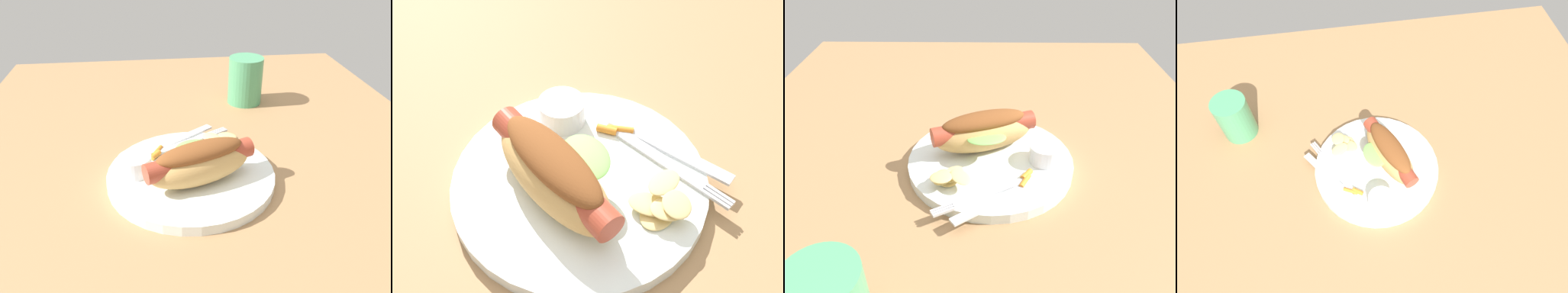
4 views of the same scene
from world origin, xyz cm
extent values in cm
cube|color=#9E754C|center=(0.00, 0.00, -0.90)|extent=(120.00, 90.00, 1.80)
cylinder|color=white|center=(-1.56, 2.62, 0.80)|extent=(25.84, 25.84, 1.60)
ellipsoid|color=tan|center=(-4.41, 1.55, 4.38)|extent=(11.20, 17.15, 5.56)
cylinder|color=#A33D28|center=(-4.41, 1.55, 5.35)|extent=(8.74, 16.87, 3.01)
ellipsoid|color=brown|center=(-4.41, 1.55, 6.71)|extent=(8.96, 14.37, 2.71)
ellipsoid|color=#7FC65B|center=(-1.19, 2.01, 5.49)|extent=(5.54, 6.76, 1.18)
cylinder|color=white|center=(-1.00, 11.12, 3.03)|extent=(5.06, 5.06, 2.86)
cube|color=silver|center=(6.97, 2.62, 1.80)|extent=(6.61, 10.57, 0.40)
cube|color=silver|center=(10.14, -3.99, 1.80)|extent=(1.82, 2.94, 0.40)
cube|color=silver|center=(10.53, -3.77, 1.80)|extent=(1.82, 2.94, 0.40)
cube|color=silver|center=(10.92, -3.56, 1.80)|extent=(1.82, 2.94, 0.40)
cube|color=silver|center=(8.54, 3.49, 1.78)|extent=(9.70, 12.65, 0.36)
ellipsoid|color=#E0C278|center=(4.11, -3.92, 1.85)|extent=(5.03, 4.83, 0.50)
ellipsoid|color=#E0C278|center=(3.68, -2.95, 2.39)|extent=(5.03, 4.63, 0.76)
ellipsoid|color=#E0C278|center=(4.98, -4.35, 2.91)|extent=(4.09, 3.40, 0.82)
ellipsoid|color=#E0C278|center=(5.57, -1.66, 3.44)|extent=(4.60, 4.24, 0.84)
ellipsoid|color=#E0C278|center=(5.68, -4.39, 3.43)|extent=(3.19, 3.66, 0.83)
cylinder|color=orange|center=(4.55, 7.56, 1.98)|extent=(2.94, 2.00, 0.76)
cylinder|color=orange|center=(3.14, 7.91, 2.03)|extent=(2.30, 2.00, 0.86)
cylinder|color=#4C9E6B|center=(27.18, -12.38, 5.05)|extent=(7.34, 7.34, 10.10)
camera|label=1|loc=(-52.76, 7.99, 35.84)|focal=36.61mm
camera|label=2|loc=(-10.75, -28.98, 42.73)|focal=48.08mm
camera|label=3|loc=(47.83, 1.71, 37.42)|focal=35.49mm
camera|label=4|loc=(5.03, 37.92, 65.38)|focal=32.05mm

